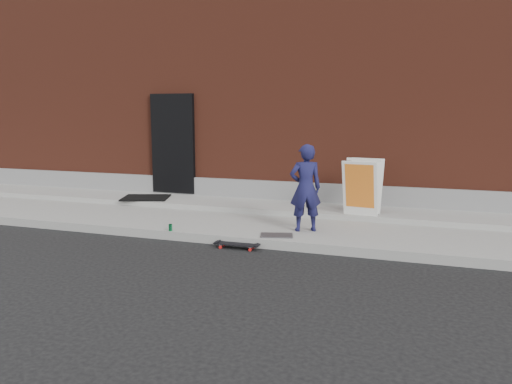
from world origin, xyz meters
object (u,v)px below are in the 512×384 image
at_px(pizza_sign, 362,187).
at_px(skateboard, 237,245).
at_px(child, 305,188).
at_px(soda_can, 170,228).

bearing_deg(pizza_sign, skateboard, -128.78).
xyz_separation_m(child, pizza_sign, (0.80, 1.19, -0.11)).
height_order(skateboard, pizza_sign, pizza_sign).
bearing_deg(soda_can, skateboard, -7.70).
relative_size(child, skateboard, 2.05).
height_order(child, pizza_sign, child).
xyz_separation_m(child, soda_can, (-2.14, -0.74, -0.67)).
distance_m(child, pizza_sign, 1.44).
bearing_deg(skateboard, soda_can, 172.30).
height_order(child, skateboard, child).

